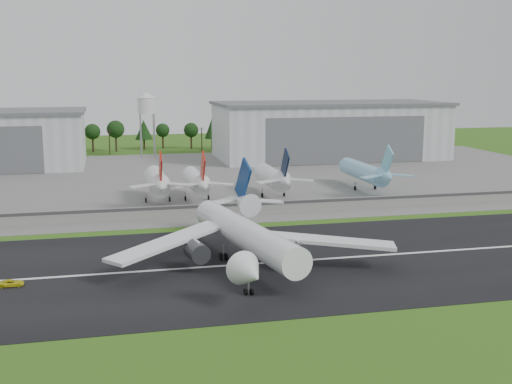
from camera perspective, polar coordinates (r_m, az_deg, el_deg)
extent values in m
plane|color=#355E16|center=(118.40, -1.25, -7.94)|extent=(600.00, 600.00, 0.00)
cube|color=black|center=(127.74, -2.18, -6.55)|extent=(320.00, 60.00, 0.10)
cube|color=white|center=(127.72, -2.18, -6.52)|extent=(220.00, 1.00, 0.02)
cube|color=slate|center=(234.14, -7.31, 1.16)|extent=(320.00, 150.00, 0.10)
cube|color=gray|center=(170.35, -5.06, -1.68)|extent=(240.00, 0.50, 3.50)
cube|color=#38383A|center=(169.80, -5.06, -1.29)|extent=(240.00, 0.12, 0.70)
cube|color=silver|center=(293.05, 6.50, 5.38)|extent=(100.00, 45.00, 24.00)
cube|color=#595B60|center=(292.23, 6.55, 7.84)|extent=(102.00, 47.00, 1.20)
cube|color=#595B60|center=(272.09, 8.09, 4.56)|extent=(70.00, 0.30, 19.68)
cylinder|color=#99999E|center=(293.67, -10.17, 4.90)|extent=(0.50, 0.50, 20.00)
cylinder|color=#99999E|center=(299.99, -9.08, 5.05)|extent=(0.50, 0.50, 20.00)
cylinder|color=silver|center=(295.88, -9.70, 7.58)|extent=(8.00, 8.00, 7.00)
cone|color=silver|center=(295.70, -9.73, 8.49)|extent=(8.40, 8.40, 2.40)
cylinder|color=white|center=(126.64, -0.91, -3.80)|extent=(13.93, 44.31, 5.80)
cone|color=white|center=(102.60, -0.55, -7.22)|extent=(6.82, 6.98, 5.80)
cone|color=white|center=(152.23, -1.16, -0.92)|extent=(7.10, 9.87, 5.51)
cube|color=navy|center=(150.78, -1.16, 1.02)|extent=(2.28, 9.46, 11.13)
cube|color=white|center=(126.16, 5.96, -4.29)|extent=(28.35, 13.54, 2.65)
cylinder|color=#333338|center=(124.47, 3.53, -5.22)|extent=(4.76, 6.11, 3.80)
cube|color=white|center=(151.84, 0.73, -0.79)|extent=(9.33, 4.31, 0.98)
cube|color=white|center=(125.44, -7.77, -4.41)|extent=(25.26, 21.81, 2.65)
cylinder|color=#333338|center=(124.01, -5.27, -5.30)|extent=(4.76, 6.11, 3.80)
cube|color=white|center=(151.64, -3.04, -0.82)|extent=(9.43, 7.14, 0.98)
cube|color=#99999E|center=(123.98, -0.85, -6.27)|extent=(15.44, 31.34, 3.20)
cylinder|color=black|center=(130.91, -2.91, -5.76)|extent=(0.67, 1.55, 1.50)
imported|color=yellow|center=(123.25, -20.91, -7.56)|extent=(4.41, 2.17, 1.21)
cylinder|color=silver|center=(193.06, -8.81, 0.97)|extent=(6.14, 24.00, 6.14)
cone|color=silver|center=(177.65, -8.43, 0.50)|extent=(5.83, 7.00, 5.83)
cube|color=#A7180C|center=(177.39, -8.49, 2.05)|extent=(0.45, 8.59, 10.02)
cylinder|color=#99999E|center=(191.66, -9.77, -0.51)|extent=(0.32, 0.32, 3.00)
cylinder|color=#99999E|center=(192.17, -7.69, -0.42)|extent=(0.32, 0.32, 3.00)
cylinder|color=black|center=(191.80, -9.76, -0.72)|extent=(0.40, 1.40, 1.40)
cylinder|color=white|center=(194.30, -5.38, 1.02)|extent=(5.51, 24.00, 5.51)
cone|color=white|center=(179.00, -4.70, 0.55)|extent=(5.24, 7.00, 5.24)
cube|color=#B41C0D|center=(178.73, -4.75, 2.09)|extent=(0.45, 8.59, 10.02)
cylinder|color=#99999E|center=(192.65, -6.30, -0.37)|extent=(0.32, 0.32, 3.00)
cylinder|color=#99999E|center=(193.58, -4.25, -0.28)|extent=(0.32, 0.32, 3.00)
cylinder|color=black|center=(192.78, -6.30, -0.57)|extent=(0.40, 1.40, 1.40)
cylinder|color=silver|center=(198.77, 1.40, 1.33)|extent=(5.89, 24.00, 5.89)
cone|color=silver|center=(183.85, 2.61, 0.89)|extent=(5.59, 7.00, 5.59)
cube|color=black|center=(183.59, 2.58, 2.40)|extent=(0.45, 8.59, 10.02)
cylinder|color=#99999E|center=(196.78, 0.55, -0.08)|extent=(0.32, 0.32, 3.00)
cylinder|color=#99999E|center=(198.52, 2.52, 0.01)|extent=(0.32, 0.32, 3.00)
cylinder|color=black|center=(196.90, 0.55, -0.28)|extent=(0.40, 1.40, 1.40)
cylinder|color=#84C2E4|center=(213.75, 9.51, 1.80)|extent=(5.72, 30.00, 5.72)
cone|color=#84C2E4|center=(196.86, 11.58, 1.30)|extent=(5.44, 7.00, 5.44)
cube|color=#6ABFDA|center=(196.62, 11.57, 2.70)|extent=(0.45, 8.59, 10.02)
cylinder|color=#99999E|center=(211.29, 8.80, 0.53)|extent=(0.32, 0.32, 3.00)
cylinder|color=#99999E|center=(213.98, 10.54, 0.60)|extent=(0.32, 0.32, 3.00)
cylinder|color=black|center=(211.41, 8.80, 0.34)|extent=(0.40, 1.40, 1.40)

